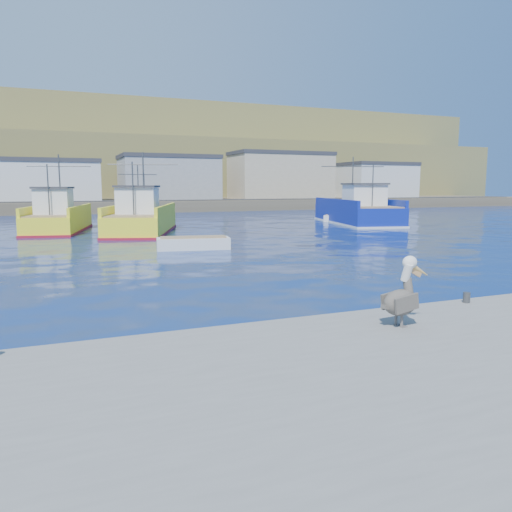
{
  "coord_description": "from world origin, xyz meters",
  "views": [
    {
      "loc": [
        -7.75,
        -13.94,
        3.78
      ],
      "look_at": [
        -1.09,
        2.38,
        1.3
      ],
      "focal_mm": 35.0,
      "sensor_mm": 36.0,
      "label": 1
    }
  ],
  "objects_px": {
    "skiff_far": "(335,218)",
    "pelican": "(402,296)",
    "trawler_yellow_a": "(58,219)",
    "trawler_yellow_b": "(142,219)",
    "boat_orange": "(141,213)",
    "skiff_mid": "(193,244)",
    "trawler_blue": "(357,212)"
  },
  "relations": [
    {
      "from": "skiff_far",
      "to": "pelican",
      "type": "relative_size",
      "value": 2.53
    },
    {
      "from": "trawler_yellow_a",
      "to": "pelican",
      "type": "distance_m",
      "value": 36.33
    },
    {
      "from": "pelican",
      "to": "trawler_yellow_b",
      "type": "bearing_deg",
      "value": 91.47
    },
    {
      "from": "trawler_yellow_a",
      "to": "skiff_far",
      "type": "height_order",
      "value": "trawler_yellow_a"
    },
    {
      "from": "boat_orange",
      "to": "pelican",
      "type": "xyz_separation_m",
      "value": [
        -1.15,
        -44.04,
        0.21
      ]
    },
    {
      "from": "boat_orange",
      "to": "skiff_mid",
      "type": "bearing_deg",
      "value": -92.11
    },
    {
      "from": "trawler_yellow_a",
      "to": "trawler_yellow_b",
      "type": "bearing_deg",
      "value": -32.14
    },
    {
      "from": "trawler_yellow_a",
      "to": "boat_orange",
      "type": "distance_m",
      "value": 11.76
    },
    {
      "from": "trawler_yellow_a",
      "to": "skiff_mid",
      "type": "height_order",
      "value": "trawler_yellow_a"
    },
    {
      "from": "trawler_yellow_b",
      "to": "trawler_blue",
      "type": "bearing_deg",
      "value": 5.7
    },
    {
      "from": "trawler_yellow_b",
      "to": "boat_orange",
      "type": "height_order",
      "value": "trawler_yellow_b"
    },
    {
      "from": "skiff_far",
      "to": "pelican",
      "type": "xyz_separation_m",
      "value": [
        -21.08,
        -37.83,
        0.91
      ]
    },
    {
      "from": "trawler_yellow_a",
      "to": "skiff_mid",
      "type": "bearing_deg",
      "value": -65.26
    },
    {
      "from": "skiff_mid",
      "to": "skiff_far",
      "type": "distance_m",
      "value": 27.59
    },
    {
      "from": "trawler_yellow_b",
      "to": "trawler_blue",
      "type": "relative_size",
      "value": 0.87
    },
    {
      "from": "skiff_far",
      "to": "trawler_blue",
      "type": "bearing_deg",
      "value": -86.75
    },
    {
      "from": "trawler_yellow_b",
      "to": "skiff_far",
      "type": "relative_size",
      "value": 3.06
    },
    {
      "from": "trawler_yellow_a",
      "to": "trawler_blue",
      "type": "height_order",
      "value": "trawler_blue"
    },
    {
      "from": "trawler_blue",
      "to": "skiff_far",
      "type": "distance_m",
      "value": 4.02
    },
    {
      "from": "skiff_far",
      "to": "trawler_yellow_a",
      "type": "bearing_deg",
      "value": -175.55
    },
    {
      "from": "trawler_yellow_a",
      "to": "boat_orange",
      "type": "bearing_deg",
      "value": 45.63
    },
    {
      "from": "trawler_blue",
      "to": "pelican",
      "type": "height_order",
      "value": "trawler_blue"
    },
    {
      "from": "trawler_yellow_a",
      "to": "pelican",
      "type": "xyz_separation_m",
      "value": [
        7.07,
        -35.64,
        0.17
      ]
    },
    {
      "from": "skiff_far",
      "to": "boat_orange",
      "type": "bearing_deg",
      "value": 162.67
    },
    {
      "from": "boat_orange",
      "to": "pelican",
      "type": "height_order",
      "value": "boat_orange"
    },
    {
      "from": "skiff_mid",
      "to": "skiff_far",
      "type": "height_order",
      "value": "skiff_far"
    },
    {
      "from": "skiff_mid",
      "to": "skiff_far",
      "type": "xyz_separation_m",
      "value": [
        20.82,
        18.1,
        0.0
      ]
    },
    {
      "from": "trawler_yellow_a",
      "to": "trawler_blue",
      "type": "relative_size",
      "value": 0.81
    },
    {
      "from": "trawler_yellow_a",
      "to": "skiff_far",
      "type": "distance_m",
      "value": 28.24
    },
    {
      "from": "trawler_yellow_a",
      "to": "boat_orange",
      "type": "xyz_separation_m",
      "value": [
        8.23,
        8.41,
        -0.04
      ]
    },
    {
      "from": "trawler_yellow_b",
      "to": "trawler_blue",
      "type": "xyz_separation_m",
      "value": [
        22.11,
        2.21,
        0.1
      ]
    },
    {
      "from": "trawler_yellow_b",
      "to": "skiff_mid",
      "type": "relative_size",
      "value": 2.86
    }
  ]
}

